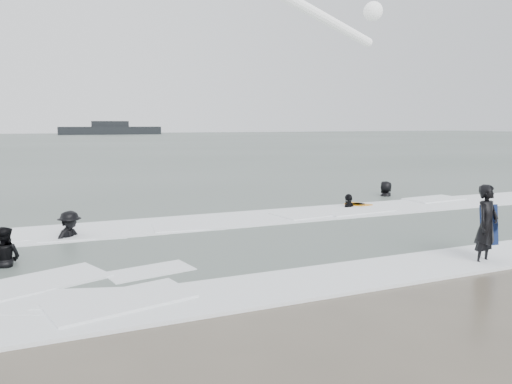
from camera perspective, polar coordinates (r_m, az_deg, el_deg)
name	(u,v)px	position (r m, az deg, el deg)	size (l,w,h in m)	color
ground	(342,269)	(11.39, 9.83, -8.69)	(320.00, 320.00, 0.00)	brown
sea	(86,142)	(89.44, -18.91, 5.42)	(320.00, 320.00, 0.00)	#47544C
surfer_centre	(484,264)	(12.81, 24.63, -7.44)	(0.68, 0.45, 1.86)	black
surfer_wading	(6,268)	(12.65, -26.69, -7.76)	(0.73, 0.57, 1.49)	black
surfer_breaker	(70,241)	(14.78, -20.45, -5.23)	(1.09, 0.63, 1.69)	black
surfer_right_near	(349,209)	(19.32, 10.55, -1.88)	(1.01, 0.42, 1.72)	black
surfer_right_far	(386,197)	(22.67, 14.59, -0.57)	(0.91, 0.59, 1.86)	black
surf_foam	(273,234)	(14.53, 1.98, -4.79)	(30.03, 9.06, 0.09)	white
bodyboards	(294,221)	(14.12, 4.35, -3.29)	(13.30, 8.16, 1.25)	#0E1B43
vessel_horizon	(110,130)	(148.11, -16.31, 6.85)	(27.87, 4.98, 3.78)	black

